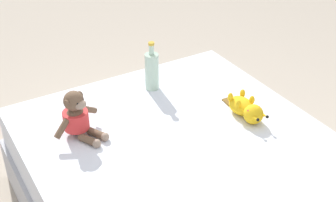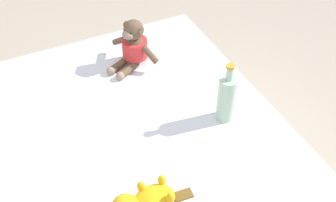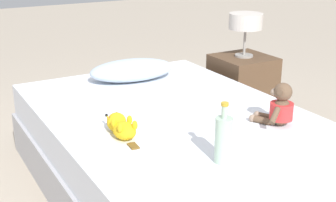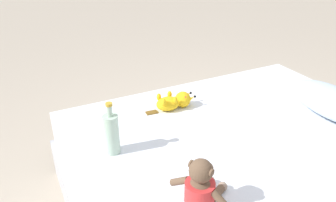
{
  "view_description": "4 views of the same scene",
  "coord_description": "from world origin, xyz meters",
  "px_view_note": "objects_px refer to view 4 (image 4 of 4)",
  "views": [
    {
      "loc": [
        0.96,
        1.3,
        1.83
      ],
      "look_at": [
        -0.06,
        -0.43,
        0.56
      ],
      "focal_mm": 50.48,
      "sensor_mm": 36.0,
      "label": 1
    },
    {
      "loc": [
        -1.13,
        0.05,
        1.74
      ],
      "look_at": [
        -0.03,
        -0.48,
        0.59
      ],
      "focal_mm": 44.2,
      "sensor_mm": 36.0,
      "label": 2
    },
    {
      "loc": [
        -1.25,
        -2.2,
        1.43
      ],
      "look_at": [
        0.0,
        0.0,
        0.53
      ],
      "focal_mm": 49.79,
      "sensor_mm": 36.0,
      "label": 3
    },
    {
      "loc": [
        1.24,
        -1.07,
        1.49
      ],
      "look_at": [
        -0.39,
        -0.25,
        0.54
      ],
      "focal_mm": 35.71,
      "sensor_mm": 36.0,
      "label": 4
    }
  ],
  "objects_px": {
    "pillow": "(332,101)",
    "plush_yellow_creature": "(174,101)",
    "bed": "(235,164)",
    "plush_monkey": "(201,187)",
    "glass_bottle": "(112,133)"
  },
  "relations": [
    {
      "from": "pillow",
      "to": "plush_yellow_creature",
      "type": "distance_m",
      "value": 0.96
    },
    {
      "from": "bed",
      "to": "plush_yellow_creature",
      "type": "xyz_separation_m",
      "value": [
        -0.39,
        -0.21,
        0.29
      ]
    },
    {
      "from": "bed",
      "to": "plush_monkey",
      "type": "bearing_deg",
      "value": -51.6
    },
    {
      "from": "pillow",
      "to": "plush_yellow_creature",
      "type": "height_order",
      "value": "pillow"
    },
    {
      "from": "bed",
      "to": "glass_bottle",
      "type": "distance_m",
      "value": 0.79
    },
    {
      "from": "bed",
      "to": "plush_monkey",
      "type": "distance_m",
      "value": 0.72
    },
    {
      "from": "pillow",
      "to": "plush_yellow_creature",
      "type": "xyz_separation_m",
      "value": [
        -0.46,
        -0.84,
        -0.02
      ]
    },
    {
      "from": "bed",
      "to": "glass_bottle",
      "type": "relative_size",
      "value": 6.8
    },
    {
      "from": "plush_yellow_creature",
      "to": "glass_bottle",
      "type": "bearing_deg",
      "value": -61.16
    },
    {
      "from": "plush_yellow_creature",
      "to": "pillow",
      "type": "bearing_deg",
      "value": 61.1
    },
    {
      "from": "bed",
      "to": "pillow",
      "type": "relative_size",
      "value": 3.02
    },
    {
      "from": "bed",
      "to": "plush_yellow_creature",
      "type": "height_order",
      "value": "plush_yellow_creature"
    },
    {
      "from": "plush_yellow_creature",
      "to": "glass_bottle",
      "type": "height_order",
      "value": "glass_bottle"
    },
    {
      "from": "bed",
      "to": "plush_monkey",
      "type": "height_order",
      "value": "plush_monkey"
    },
    {
      "from": "bed",
      "to": "plush_yellow_creature",
      "type": "distance_m",
      "value": 0.53
    }
  ]
}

